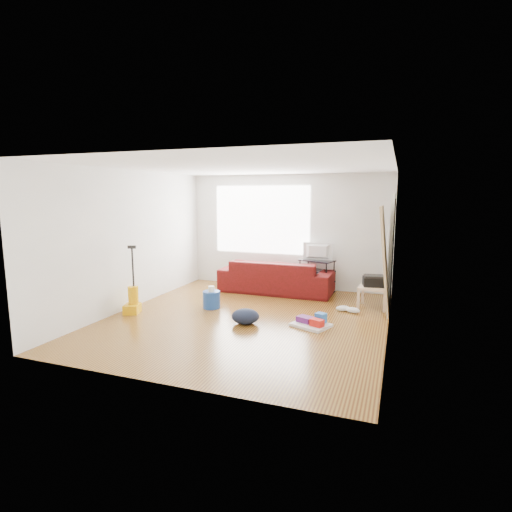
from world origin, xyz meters
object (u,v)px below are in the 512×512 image
(backpack, at_px, (245,324))
(vacuum, at_px, (133,301))
(bucket, at_px, (212,308))
(cleaning_tray, at_px, (312,322))
(tv_stand, at_px, (317,276))
(sofa, at_px, (276,292))
(side_table, at_px, (374,290))

(backpack, relative_size, vacuum, 0.38)
(backpack, xyz_separation_m, vacuum, (-2.08, -0.11, 0.22))
(bucket, xyz_separation_m, vacuum, (-1.16, -0.75, 0.22))
(backpack, bearing_deg, cleaning_tray, -4.36)
(tv_stand, bearing_deg, bucket, -111.58)
(bucket, xyz_separation_m, backpack, (0.92, -0.64, 0.00))
(tv_stand, relative_size, backpack, 1.74)
(backpack, bearing_deg, tv_stand, 57.37)
(sofa, bearing_deg, tv_stand, -161.61)
(sofa, xyz_separation_m, cleaning_tray, (1.20, -1.96, 0.06))
(tv_stand, height_order, vacuum, vacuum)
(bucket, bearing_deg, cleaning_tray, -11.15)
(tv_stand, height_order, side_table, tv_stand)
(bucket, relative_size, cleaning_tray, 0.47)
(side_table, relative_size, bucket, 1.71)
(sofa, bearing_deg, vacuum, 50.42)
(sofa, height_order, vacuum, vacuum)
(tv_stand, relative_size, vacuum, 0.66)
(bucket, bearing_deg, backpack, -34.69)
(side_table, bearing_deg, sofa, 164.72)
(vacuum, bearing_deg, sofa, 31.93)
(cleaning_tray, bearing_deg, vacuum, -173.38)
(sofa, distance_m, tv_stand, 0.93)
(side_table, bearing_deg, tv_stand, 145.88)
(tv_stand, bearing_deg, side_table, -15.34)
(cleaning_tray, bearing_deg, bucket, 168.85)
(side_table, height_order, backpack, side_table)
(bucket, distance_m, cleaning_tray, 1.99)
(sofa, relative_size, side_table, 4.40)
(tv_stand, relative_size, cleaning_tray, 1.16)
(backpack, bearing_deg, vacuum, 165.17)
(side_table, relative_size, vacuum, 0.45)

